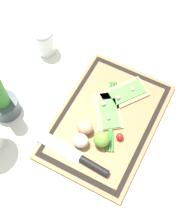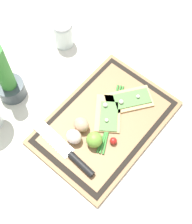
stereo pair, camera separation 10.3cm
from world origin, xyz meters
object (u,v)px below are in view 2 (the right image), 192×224
Objects in this scene: pizza_slice_far at (108,114)px; egg_pink at (74,137)px; herb_pot at (7,80)px; lime at (94,140)px; knife at (72,156)px; sauce_jar at (63,35)px; cherry_tomato_red at (113,141)px; pizza_slice_near at (130,100)px; egg_brown at (81,125)px.

pizza_slice_far is 0.14m from egg_pink.
lime is at bearing -83.74° from herb_pot.
knife is 2.46× the size of sauce_jar.
cherry_tomato_red is at bearing -48.33° from lime.
herb_pot is (-0.01, 0.29, 0.05)m from egg_pink.
pizza_slice_far is at bearing 16.56° from lime.
pizza_slice_far is 0.66× the size of herb_pot.
egg_pink reaches higher than pizza_slice_near.
knife is 0.33m from herb_pot.
egg_pink reaches higher than cherry_tomato_red.
knife is (-0.28, 0.01, 0.00)m from pizza_slice_near.
herb_pot reaches higher than pizza_slice_near.
egg_brown is at bearing -128.31° from sauce_jar.
egg_brown is 1.00× the size of egg_pink.
egg_pink is (0.05, 0.04, 0.01)m from knife.
herb_pot reaches higher than egg_pink.
lime is 2.19× the size of cherry_tomato_red.
sauce_jar is at bearing 55.76° from lime.
pizza_slice_far is at bearing -65.18° from herb_pot.
egg_pink is at bearing -168.41° from egg_brown.
cherry_tomato_red is (0.12, -0.07, 0.00)m from knife.
egg_pink is 2.23× the size of cherry_tomato_red.
pizza_slice_near is 0.72× the size of herb_pot.
herb_pot reaches higher than cherry_tomato_red.
sauce_jar is (0.28, 0.01, -0.04)m from herb_pot.
sauce_jar reaches higher than egg_pink.
pizza_slice_far is 0.36m from sauce_jar.
pizza_slice_near is 3.33× the size of egg_brown.
lime reaches higher than egg_pink.
lime is at bearing -14.87° from knife.
pizza_slice_far is 3.11× the size of lime.
lime is (-0.11, -0.03, 0.02)m from pizza_slice_far.
egg_pink is at bearing -88.95° from herb_pot.
pizza_slice_far is at bearing -10.52° from egg_pink.
pizza_slice_near is 3.33× the size of egg_pink.
lime is 0.43m from sauce_jar.
egg_pink is at bearing 125.27° from cherry_tomato_red.
pizza_slice_near is at bearing -2.72° from knife.
pizza_slice_far is at bearing 49.01° from cherry_tomato_red.
sauce_jar is at bearing 51.69° from egg_brown.
lime is 0.21× the size of herb_pot.
sauce_jar is at bearing 67.22° from pizza_slice_far.
pizza_slice_far is at bearing 165.29° from pizza_slice_near.
egg_pink is 1.02× the size of lime.
cherry_tomato_red is at bearing -161.12° from pizza_slice_near.
egg_brown is at bearing 162.12° from pizza_slice_near.
egg_brown is 0.49× the size of sauce_jar.
lime reaches higher than egg_brown.
herb_pot is (-0.04, 0.34, 0.04)m from lime.
herb_pot is at bearing 100.53° from egg_brown.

